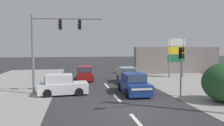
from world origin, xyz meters
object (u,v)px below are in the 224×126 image
traffic_signal_mast (50,39)px  hatchback_receding_far (85,74)px  shopping_plaza_sign (176,52)px  sedan_oncoming_mid (134,84)px  pedestal_signal_right_kerb (181,63)px  hatchback_crossing_left (62,85)px  hatchback_oncoming_near (128,76)px

traffic_signal_mast → hatchback_receding_far: size_ratio=1.61×
shopping_plaza_sign → hatchback_receding_far: 10.92m
traffic_signal_mast → hatchback_receding_far: (2.87, 6.41, -3.44)m
shopping_plaza_sign → sedan_oncoming_mid: size_ratio=1.08×
pedestal_signal_right_kerb → hatchback_receding_far: (-6.45, 8.99, -1.71)m
shopping_plaza_sign → hatchback_crossing_left: 14.78m
hatchback_crossing_left → hatchback_receding_far: bearing=73.6°
hatchback_crossing_left → hatchback_receding_far: (2.02, 6.88, 0.00)m
sedan_oncoming_mid → hatchback_receding_far: sedan_oncoming_mid is taller
sedan_oncoming_mid → shopping_plaza_sign: bearing=46.7°
shopping_plaza_sign → pedestal_signal_right_kerb: bearing=-114.3°
hatchback_receding_far → hatchback_oncoming_near: 4.75m
sedan_oncoming_mid → hatchback_receding_far: 8.10m
hatchback_crossing_left → hatchback_oncoming_near: size_ratio=1.01×
shopping_plaza_sign → hatchback_receding_far: (-10.67, -0.36, -2.28)m
pedestal_signal_right_kerb → traffic_signal_mast: bearing=164.5°
pedestal_signal_right_kerb → sedan_oncoming_mid: pedestal_signal_right_kerb is taller
hatchback_receding_far → shopping_plaza_sign: bearing=1.9°
sedan_oncoming_mid → traffic_signal_mast: bearing=171.4°
traffic_signal_mast → hatchback_crossing_left: bearing=-28.8°
traffic_signal_mast → shopping_plaza_sign: traffic_signal_mast is taller
pedestal_signal_right_kerb → shopping_plaza_sign: size_ratio=0.77×
sedan_oncoming_mid → hatchback_oncoming_near: sedan_oncoming_mid is taller
shopping_plaza_sign → hatchback_crossing_left: size_ratio=1.23×
shopping_plaza_sign → hatchback_receding_far: shopping_plaza_sign is taller
sedan_oncoming_mid → hatchback_oncoming_near: 5.16m
shopping_plaza_sign → hatchback_crossing_left: shopping_plaza_sign is taller
traffic_signal_mast → hatchback_crossing_left: traffic_signal_mast is taller
traffic_signal_mast → sedan_oncoming_mid: (6.27, -0.95, -3.44)m
hatchback_crossing_left → hatchback_receding_far: same height
pedestal_signal_right_kerb → hatchback_oncoming_near: size_ratio=0.96×
traffic_signal_mast → hatchback_crossing_left: size_ratio=1.61×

